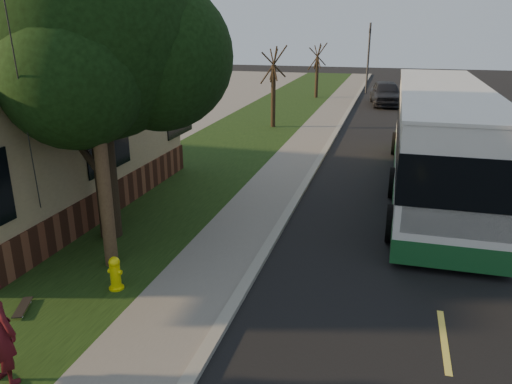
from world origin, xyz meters
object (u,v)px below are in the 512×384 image
fire_hydrant (115,273)px  bare_tree_far (317,71)px  leafy_tree (96,35)px  bare_tree_near (273,88)px  traffic_signal (369,53)px  utility_pole (91,64)px  transit_bus (440,137)px  skateboard_main (23,307)px  distant_car (386,93)px

fire_hydrant → bare_tree_far: size_ratio=0.18×
leafy_tree → bare_tree_near: (0.67, 15.35, -3.02)m
fire_hydrant → traffic_signal: 34.25m
utility_pole → bare_tree_far: bearing=89.4°
traffic_signal → transit_bus: traffic_signal is taller
bare_tree_near → skateboard_main: bearing=-91.3°
fire_hydrant → transit_bus: transit_bus is taller
utility_pole → bare_tree_near: (-0.19, 17.01, -2.48)m
bare_tree_near → skateboard_main: bare_tree_near is taller
fire_hydrant → bare_tree_near: (-0.90, 18.00, 1.72)m
utility_pole → transit_bus: size_ratio=0.70×
traffic_signal → skateboard_main: 35.65m
leafy_tree → traffic_signal: 31.76m
bare_tree_far → fire_hydrant: bearing=-89.2°
fire_hydrant → leafy_tree: 5.65m
skateboard_main → distant_car: (6.16, 29.23, 0.71)m
utility_pole → bare_tree_near: 17.19m
utility_pole → distant_car: bearing=78.5°
utility_pole → bare_tree_near: bearing=90.7°
bare_tree_near → distant_car: (5.71, 9.99, -1.32)m
fire_hydrant → bare_tree_near: bare_tree_near is taller
utility_pole → leafy_tree: (-0.87, 1.66, 0.54)m
leafy_tree → bare_tree_far: (1.17, 27.35, -3.16)m
traffic_signal → leafy_tree: bearing=-98.5°
bare_tree_near → bare_tree_far: bare_tree_near is taller
traffic_signal → distant_car: size_ratio=1.13×
bare_tree_near → traffic_signal: traffic_signal is taller
transit_bus → traffic_signal: bearing=98.7°
utility_pole → transit_bus: 11.37m
transit_bus → leafy_tree: bearing=-143.4°
fire_hydrant → transit_bus: size_ratio=0.06×
bare_tree_near → transit_bus: bearing=-49.1°
bare_tree_near → distant_car: bare_tree_near is taller
bare_tree_near → traffic_signal: (4.00, 16.00, 1.01)m
transit_bus → skateboard_main: (-8.28, -10.20, -1.74)m
traffic_signal → utility_pole: bearing=-96.6°
transit_bus → bare_tree_near: bearing=130.9°
utility_pole → distant_car: 27.81m
fire_hydrant → leafy_tree: bearing=120.7°
leafy_tree → bare_tree_far: bearing=87.5°
bare_tree_far → distant_car: bare_tree_far is taller
fire_hydrant → leafy_tree: size_ratio=0.09×
transit_bus → utility_pole: bearing=-133.8°
bare_tree_far → transit_bus: size_ratio=0.31×
skateboard_main → fire_hydrant: bearing=42.6°
fire_hydrant → distant_car: (4.81, 27.99, 0.40)m
bare_tree_near → traffic_signal: 16.52m
utility_pole → bare_tree_far: utility_pole is taller
leafy_tree → bare_tree_near: leafy_tree is taller
fire_hydrant → traffic_signal: size_ratio=0.13×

